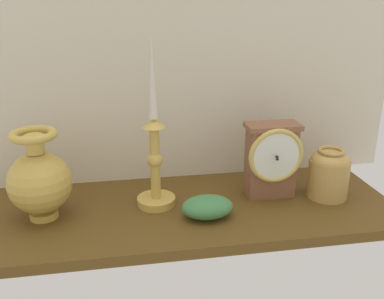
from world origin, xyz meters
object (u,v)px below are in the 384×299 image
at_px(brass_vase_bulbous, 39,180).
at_px(candlestick_tall_left, 155,157).
at_px(brass_vase_jar, 329,172).
at_px(mantel_clock, 272,159).

bearing_deg(brass_vase_bulbous, candlestick_tall_left, 5.05).
xyz_separation_m(candlestick_tall_left, brass_vase_bulbous, (-0.25, -0.02, -0.03)).
distance_m(brass_vase_bulbous, brass_vase_jar, 0.67).
relative_size(mantel_clock, brass_vase_jar, 1.48).
xyz_separation_m(brass_vase_bulbous, brass_vase_jar, (0.67, -0.01, -0.03)).
xyz_separation_m(mantel_clock, brass_vase_bulbous, (-0.53, -0.02, -0.01)).
height_order(candlestick_tall_left, brass_vase_bulbous, candlestick_tall_left).
distance_m(candlestick_tall_left, brass_vase_jar, 0.42).
height_order(brass_vase_bulbous, brass_vase_jar, brass_vase_bulbous).
bearing_deg(candlestick_tall_left, brass_vase_jar, -3.80).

